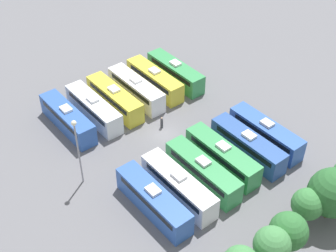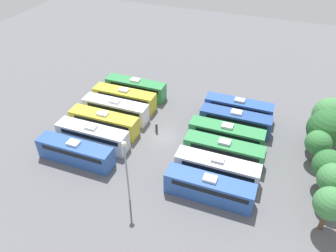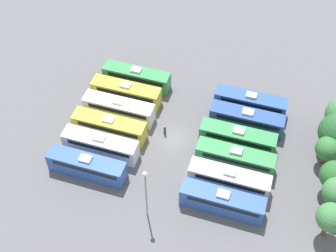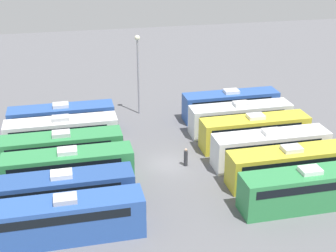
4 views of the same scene
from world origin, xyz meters
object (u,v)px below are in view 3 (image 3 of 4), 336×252
bus_7 (247,119)px  bus_10 (229,179)px  bus_11 (223,201)px  bus_5 (87,166)px  worker_person (165,130)px  bus_9 (235,158)px  bus_4 (101,145)px  bus_1 (126,92)px  tree_3 (335,176)px  tree_5 (331,218)px  bus_0 (137,77)px  bus_8 (238,138)px  light_pole (146,188)px  bus_6 (250,103)px  bus_2 (119,109)px  tree_2 (328,149)px  bus_3 (109,126)px

bus_7 → bus_10: (11.10, -0.11, 0.00)m
bus_7 → bus_11: same height
bus_5 → worker_person: bus_5 is taller
bus_5 → bus_9: size_ratio=1.00×
bus_4 → worker_person: (-5.94, 7.44, -0.86)m
bus_1 → tree_3: size_ratio=1.93×
tree_5 → tree_3: bearing=179.6°
bus_0 → bus_8: (7.41, 17.89, 0.00)m
bus_5 → bus_9: (-7.33, 18.64, 0.00)m
worker_person → light_pole: (13.48, 2.04, 5.29)m
bus_1 → bus_8: size_ratio=1.00×
bus_8 → bus_0: bearing=-112.5°
bus_6 → bus_10: bearing=0.3°
bus_2 → light_pole: bearing=33.1°
bus_2 → bus_6: size_ratio=1.00×
worker_person → light_pole: 14.62m
worker_person → bus_2: bearing=-99.8°
bus_0 → tree_2: tree_2 is taller
bus_4 → tree_3: 31.24m
bus_1 → bus_4: same height
bus_7 → bus_1: bearing=-89.5°
bus_10 → tree_2: size_ratio=2.14×
bus_3 → tree_5: 32.02m
bus_4 → bus_6: size_ratio=1.00×
bus_11 → tree_3: (-6.74, 12.79, 1.95)m
bus_0 → bus_3: bearing=-0.7°
bus_6 → bus_0: bearing=-90.2°
bus_4 → tree_3: bearing=95.6°
bus_9 → tree_3: bearing=88.0°
bus_2 → bus_11: bearing=59.2°
tree_5 → bus_11: bearing=-89.5°
bus_5 → bus_7: same height
tree_2 → bus_0: bearing=-103.2°
bus_1 → light_pole: bearing=28.2°
bus_1 → bus_6: 18.91m
bus_2 → bus_8: bearing=89.4°
bus_11 → worker_person: bus_11 is taller
bus_3 → worker_person: size_ratio=6.23×
bus_6 → bus_10: same height
tree_5 → bus_9: bearing=-119.2°
bus_8 → worker_person: bearing=-83.8°
bus_4 → bus_10: (0.19, 18.32, 0.00)m
bus_4 → bus_5: (3.86, -0.31, 0.00)m
tree_3 → bus_10: bearing=-75.8°
bus_5 → bus_7: size_ratio=1.00×
bus_4 → tree_5: (3.61, 30.99, 2.42)m
bus_9 → bus_10: (3.65, -0.01, 0.00)m
worker_person → tree_3: (2.91, 23.60, 2.81)m
worker_person → tree_2: bearing=94.0°
bus_2 → light_pole: size_ratio=1.17×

